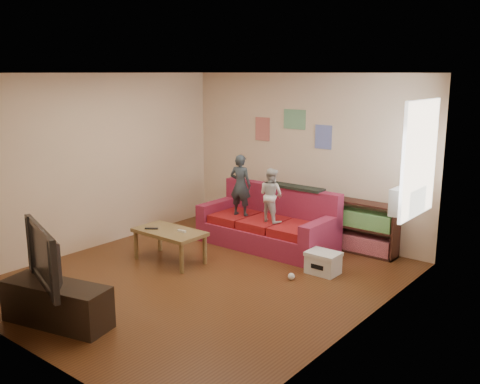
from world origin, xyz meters
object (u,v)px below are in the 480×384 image
Objects in this scene: child_a at (240,185)px; bookshelf at (365,231)px; file_box at (323,263)px; child_b at (271,195)px; sofa at (269,226)px; television at (53,254)px; coffee_table at (170,235)px; tv_stand at (57,304)px.

child_a is 0.99× the size of bookshelf.
bookshelf is 2.26× the size of file_box.
child_b is at bearing -148.33° from bookshelf.
file_box is (1.30, -0.55, -0.16)m from sofa.
file_box is 3.55m from television.
television is (0.48, -2.17, 0.40)m from coffee_table.
child_b is 0.84× the size of bookshelf.
bookshelf is at bearing 22.94° from sofa.
child_a is 0.79× the size of tv_stand.
television is (-1.58, -4.28, 0.45)m from bookshelf.
child_a is at bearing 7.91° from child_b.
child_b reaches higher than coffee_table.
bookshelf is at bearing 45.66° from coffee_table.
sofa reaches higher than bookshelf.
coffee_table is 0.84× the size of tv_stand.
television reaches higher than sofa.
bookshelf reaches higher than tv_stand.
television is (-0.36, -3.52, -0.07)m from child_b.
child_b is 0.67× the size of tv_stand.
child_b is at bearing 102.98° from television.
child_b is (0.60, 0.00, -0.08)m from child_a.
sofa is at bearing 157.12° from file_box.
child_b is 1.66m from coffee_table.
bookshelf is at bearing 55.53° from tv_stand.
child_a is (-0.45, -0.17, 0.63)m from sofa.
file_box is (-0.07, -1.13, -0.20)m from bookshelf.
child_a is at bearing 112.72° from television.
file_box is at bearing -22.88° from sofa.
bookshelf reaches higher than file_box.
tv_stand is 0.57m from television.
child_a is at bearing 80.07° from coffee_table.
bookshelf is at bearing -140.42° from child_b.
coffee_table is 1.05× the size of bookshelf.
coffee_table is at bearing 121.23° from television.
tv_stand is (0.48, -2.17, -0.17)m from coffee_table.
tv_stand is at bearing 82.22° from child_a.
bookshelf is (1.22, 0.75, -0.52)m from child_b.
bookshelf is at bearing -169.23° from child_a.
sofa is at bearing 72.55° from tv_stand.
child_a reaches higher than file_box.
child_a is 2.23× the size of file_box.
coffee_table is 2.95m from bookshelf.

